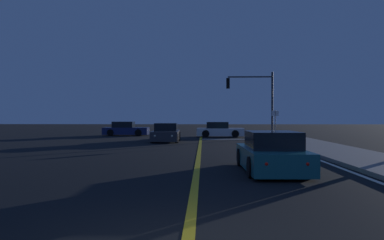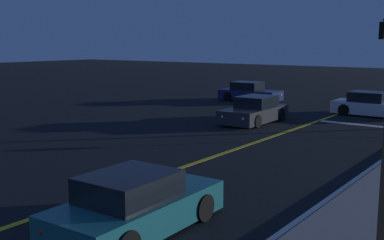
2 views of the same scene
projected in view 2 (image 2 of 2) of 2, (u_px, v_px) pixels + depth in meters
The scene contains 7 objects.
lane_line_center at pixel (194, 163), 16.39m from camera, with size 0.20×43.05×0.01m, color gold.
lane_line_edge_right at pixel (341, 190), 13.43m from camera, with size 0.16×43.05×0.01m, color silver.
stop_bar at pixel (371, 126), 23.72m from camera, with size 5.32×0.50×0.01m, color silver.
car_distant_tail_white at pixel (371, 105), 26.98m from camera, with size 4.21×1.89×1.34m.
car_far_approaching_teal at pixel (136, 206), 10.41m from camera, with size 2.00×4.28×1.34m.
car_side_waiting_navy at pixel (250, 93), 33.74m from camera, with size 4.29×2.01×1.34m.
car_lead_oncoming_charcoal at pixel (255, 111), 24.77m from camera, with size 2.03×4.49×1.34m.
Camera 2 is at (9.36, -0.24, 4.08)m, focal length 45.00 mm.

